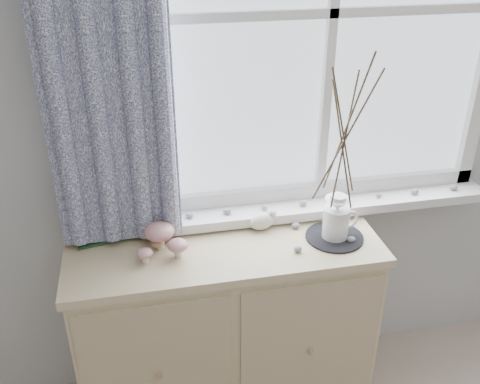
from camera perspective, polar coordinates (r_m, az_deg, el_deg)
The scene contains 8 objects.
sideboard at distance 2.31m, azimuth -1.49°, elevation -14.50°, with size 1.20×0.45×0.85m.
botanical_book at distance 2.07m, azimuth -13.80°, elevation -2.54°, with size 0.31×0.13×0.22m, color #1E3F24, non-canonical shape.
toadstool_cluster at distance 2.00m, azimuth -8.34°, elevation -4.83°, with size 0.19×0.17×0.11m.
wooden_eggs at distance 2.07m, azimuth -9.40°, elevation -4.88°, with size 0.09×0.11×0.07m.
songbird_figurine at distance 2.13m, azimuth 2.37°, elevation -3.06°, with size 0.14×0.07×0.07m, color white, non-canonical shape.
crocheted_doily at distance 2.12m, azimuth 10.03°, elevation -4.73°, with size 0.23×0.23×0.01m, color black.
twig_pitcher at distance 1.92m, azimuth 11.10°, elevation 6.14°, with size 0.31×0.31×0.76m.
sideboard_pebbles at distance 2.09m, azimuth 7.97°, elevation -4.87°, with size 0.25×0.19×0.02m.
Camera 1 is at (-0.44, 0.08, 1.99)m, focal length 40.00 mm.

